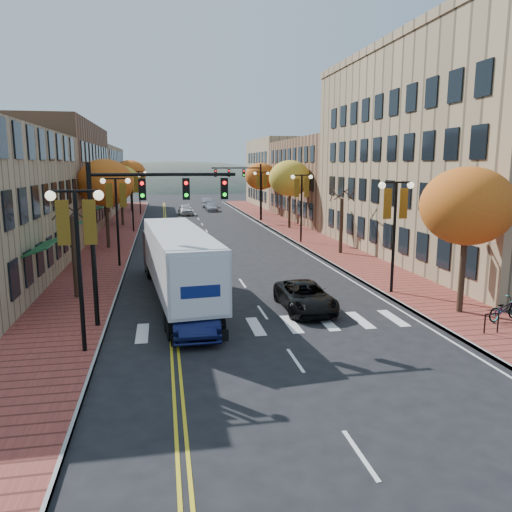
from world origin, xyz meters
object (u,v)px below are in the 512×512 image
bicycle (504,309)px  black_suv (305,296)px  semi_truck (176,258)px  navy_sedan (193,310)px

bicycle → black_suv: bearing=48.6°
semi_truck → black_suv: 6.91m
semi_truck → bicycle: semi_truck is taller
black_suv → navy_sedan: bearing=-159.9°
semi_truck → bicycle: bearing=-30.8°
black_suv → bicycle: (8.03, -3.61, -0.02)m
semi_truck → navy_sedan: size_ratio=2.90×
navy_sedan → bicycle: bearing=-7.3°
navy_sedan → black_suv: size_ratio=1.08×
semi_truck → bicycle: 15.61m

